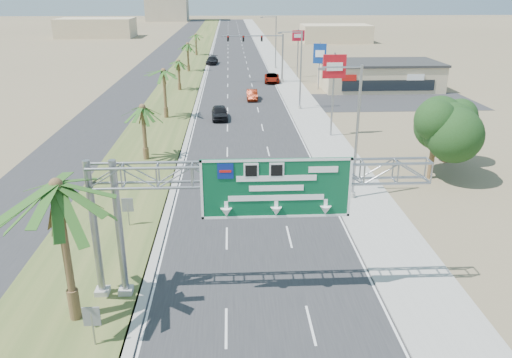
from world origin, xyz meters
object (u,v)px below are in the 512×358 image
Objects in this scene: signal_mast at (270,54)px; pole_sign_blue at (320,55)px; pole_sign_red_near at (334,71)px; sign_gantry at (243,185)px; car_mid_lane at (252,95)px; pole_sign_red_far at (298,40)px; car_right_lane at (272,78)px; car_far at (212,60)px; store_building at (379,76)px; palm_near at (56,186)px; car_left_lane at (220,113)px.

signal_mast is 1.42× the size of pole_sign_blue.
pole_sign_red_near is at bearing -83.12° from signal_mast.
signal_mast is (6.23, 62.05, -1.21)m from sign_gantry.
pole_sign_red_near is 27.15m from pole_sign_blue.
pole_sign_red_near is (7.64, -19.31, 6.22)m from car_mid_lane.
sign_gantry is 68.61m from pole_sign_red_far.
car_far reaches higher than car_right_lane.
car_mid_lane is 0.60× the size of pole_sign_blue.
store_building is 16.94m from pole_sign_red_far.
palm_near reaches higher than signal_mast.
car_far is 0.65× the size of pole_sign_red_far.
sign_gantry is 1.90× the size of pole_sign_red_near.
car_left_lane is at bearing -113.90° from pole_sign_red_far.
palm_near is at bearing -118.28° from store_building.
store_building is 2.49× the size of pole_sign_blue.
store_building is (23.06, 56.07, -4.06)m from sign_gantry.
pole_sign_red_far is (5.32, 5.58, 1.73)m from signal_mast.
signal_mast is at bearing -129.72° from car_right_lane.
sign_gantry reaches higher than store_building.
sign_gantry is 60.77m from store_building.
car_left_lane reaches higher than car_far.
store_building is 10.18m from pole_sign_blue.
car_far is (-27.34, 29.02, -1.21)m from store_building.
sign_gantry is 48.80m from car_mid_lane.
pole_sign_red_near reaches higher than car_left_lane.
pole_sign_red_near is at bearing -96.80° from pole_sign_blue.
pole_sign_red_near is at bearing -70.91° from car_far.
sign_gantry is 30.88m from pole_sign_red_near.
pole_sign_red_far reaches higher than car_left_lane.
car_mid_lane is (-20.50, -7.63, -1.28)m from store_building.
pole_sign_red_far is (-11.51, 11.55, 4.58)m from store_building.
palm_near is 66.04m from store_building.
pole_sign_red_near reaches higher than signal_mast.
pole_sign_red_far is (13.44, 30.33, 5.77)m from car_left_lane.
palm_near is 1.00× the size of pole_sign_red_far.
car_far is (-6.84, 36.65, 0.07)m from car_mid_lane.
pole_sign_blue is (15.30, 18.76, 4.46)m from car_left_lane.
palm_near reaches higher than car_right_lane.
pole_sign_red_near is at bearing -80.02° from car_right_lane.
sign_gantry is 3.11× the size of car_right_lane.
store_building is 4.14× the size of car_mid_lane.
pole_sign_red_near reaches higher than car_mid_lane.
pole_sign_red_far reaches higher than car_right_lane.
signal_mast is 0.57× the size of store_building.
palm_near is (-8.14, -1.93, 0.87)m from sign_gantry.
palm_near is 36.07m from pole_sign_red_near.
car_right_lane is 0.61× the size of pole_sign_red_near.
palm_near is at bearing -166.68° from sign_gantry.
car_mid_lane is 14.51m from car_right_lane.
car_far is at bearing 90.36° from car_left_lane.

